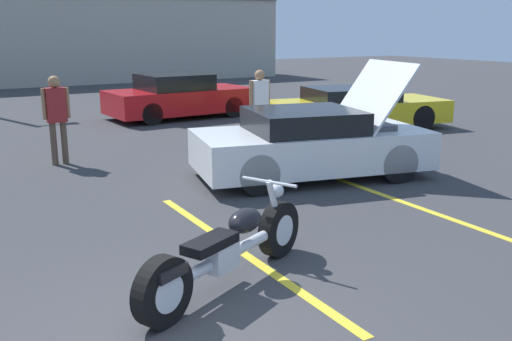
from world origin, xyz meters
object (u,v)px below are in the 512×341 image
spectator_near_motorcycle (260,102)px  parked_car_right_row (355,108)px  spectator_by_show_car (57,112)px  motorcycle (228,250)px  show_car_hood_open (312,143)px  parked_car_mid_row (179,97)px

spectator_near_motorcycle → parked_car_right_row: bearing=13.3°
spectator_by_show_car → spectator_near_motorcycle: bearing=-6.9°
motorcycle → show_car_hood_open: bearing=17.9°
show_car_hood_open → spectator_by_show_car: bearing=150.8°
show_car_hood_open → parked_car_right_row: (3.96, 3.57, -0.06)m
parked_car_right_row → spectator_by_show_car: size_ratio=2.92×
show_car_hood_open → motorcycle: bearing=-123.9°
parked_car_mid_row → parked_car_right_row: (3.23, -4.25, -0.07)m
parked_car_mid_row → spectator_near_motorcycle: spectator_near_motorcycle is taller
parked_car_mid_row → spectator_near_motorcycle: bearing=-95.6°
motorcycle → spectator_near_motorcycle: 7.20m
spectator_near_motorcycle → spectator_by_show_car: (-4.24, 0.51, 0.00)m
spectator_by_show_car → parked_car_right_row: bearing=2.2°
motorcycle → show_car_hood_open: 4.69m
spectator_near_motorcycle → spectator_by_show_car: spectator_by_show_car is taller
motorcycle → spectator_by_show_car: bearing=66.9°
parked_car_mid_row → spectator_near_motorcycle: (-0.18, -5.06, 0.41)m
parked_car_right_row → spectator_by_show_car: (-7.65, -0.30, 0.48)m
parked_car_right_row → spectator_by_show_car: spectator_by_show_car is taller
parked_car_mid_row → spectator_near_motorcycle: size_ratio=2.52×
parked_car_right_row → spectator_near_motorcycle: spectator_near_motorcycle is taller
motorcycle → parked_car_mid_row: 11.80m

